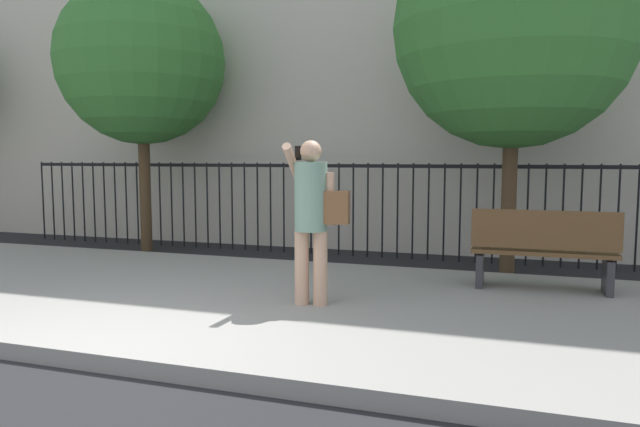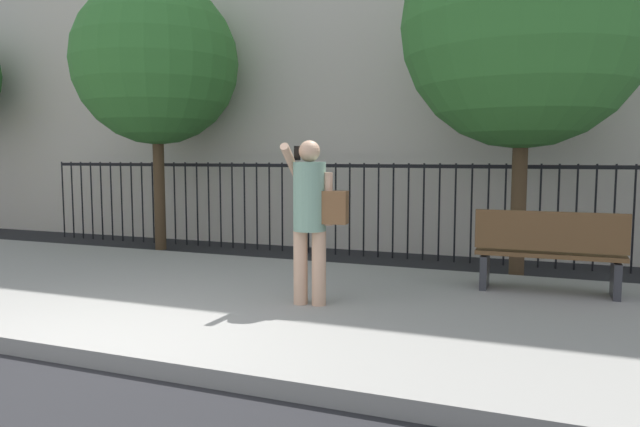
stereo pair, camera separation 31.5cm
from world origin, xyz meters
name	(u,v)px [view 2 (the right image)]	position (x,y,z in m)	size (l,w,h in m)	color
ground_plane	(77,367)	(0.00, 0.00, 0.00)	(60.00, 60.00, 0.00)	black
sidewalk	(218,297)	(0.00, 2.20, 0.07)	(28.00, 4.40, 0.15)	gray
iron_fence	(329,196)	(0.00, 5.90, 1.02)	(12.03, 0.04, 1.60)	black
pedestrian_on_phone	(312,210)	(1.26, 2.01, 1.15)	(0.68, 0.51, 1.72)	tan
street_bench	(549,250)	(3.57, 3.42, 0.65)	(1.60, 0.45, 0.95)	brown
street_tree_mid	(524,26)	(3.17, 4.95, 3.47)	(3.32, 3.32, 5.13)	#4C3823
street_tree_far	(156,63)	(-3.07, 5.27, 3.38)	(2.93, 2.93, 4.85)	#4C3823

